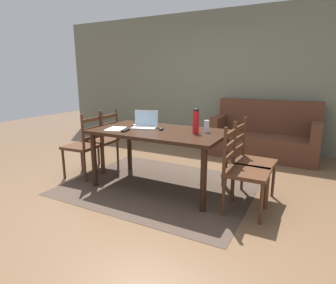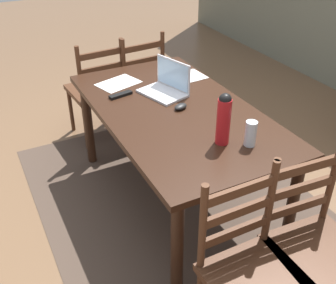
{
  "view_description": "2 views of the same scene",
  "coord_description": "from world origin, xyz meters",
  "px_view_note": "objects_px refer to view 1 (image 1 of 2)",
  "views": [
    {
      "loc": [
        1.74,
        -3.02,
        1.45
      ],
      "look_at": [
        0.09,
        0.07,
        0.6
      ],
      "focal_mm": 29.7,
      "sensor_mm": 36.0,
      "label": 1
    },
    {
      "loc": [
        2.1,
        -1.13,
        2.0
      ],
      "look_at": [
        -0.05,
        -0.03,
        0.49
      ],
      "focal_mm": 43.71,
      "sensor_mm": 36.0,
      "label": 2
    }
  ],
  "objects_px": {
    "chair_right_far": "(251,161)",
    "tv_remote": "(126,130)",
    "drinking_glass": "(207,126)",
    "computer_mouse": "(161,129)",
    "chair_right_near": "(243,171)",
    "chair_left_near": "(84,146)",
    "water_bottle": "(196,120)",
    "couch": "(264,137)",
    "laptop": "(145,123)",
    "chair_left_far": "(102,140)",
    "dining_table": "(159,137)"
  },
  "relations": [
    {
      "from": "dining_table",
      "to": "chair_left_far",
      "type": "relative_size",
      "value": 1.78
    },
    {
      "from": "chair_right_far",
      "to": "tv_remote",
      "type": "height_order",
      "value": "chair_right_far"
    },
    {
      "from": "dining_table",
      "to": "chair_right_near",
      "type": "bearing_deg",
      "value": -9.48
    },
    {
      "from": "chair_left_far",
      "to": "tv_remote",
      "type": "relative_size",
      "value": 5.59
    },
    {
      "from": "water_bottle",
      "to": "drinking_glass",
      "type": "relative_size",
      "value": 2.06
    },
    {
      "from": "chair_right_near",
      "to": "chair_left_far",
      "type": "xyz_separation_m",
      "value": [
        -2.27,
        0.38,
        0.0
      ]
    },
    {
      "from": "chair_left_near",
      "to": "laptop",
      "type": "relative_size",
      "value": 2.57
    },
    {
      "from": "chair_right_far",
      "to": "drinking_glass",
      "type": "relative_size",
      "value": 6.39
    },
    {
      "from": "chair_left_near",
      "to": "couch",
      "type": "height_order",
      "value": "couch"
    },
    {
      "from": "water_bottle",
      "to": "tv_remote",
      "type": "height_order",
      "value": "water_bottle"
    },
    {
      "from": "tv_remote",
      "to": "laptop",
      "type": "bearing_deg",
      "value": 63.1
    },
    {
      "from": "couch",
      "to": "chair_left_near",
      "type": "bearing_deg",
      "value": -131.99
    },
    {
      "from": "water_bottle",
      "to": "drinking_glass",
      "type": "height_order",
      "value": "water_bottle"
    },
    {
      "from": "chair_left_far",
      "to": "laptop",
      "type": "height_order",
      "value": "laptop"
    },
    {
      "from": "couch",
      "to": "computer_mouse",
      "type": "height_order",
      "value": "couch"
    },
    {
      "from": "chair_right_far",
      "to": "laptop",
      "type": "bearing_deg",
      "value": -174.72
    },
    {
      "from": "chair_left_near",
      "to": "chair_left_far",
      "type": "distance_m",
      "value": 0.38
    },
    {
      "from": "tv_remote",
      "to": "computer_mouse",
      "type": "bearing_deg",
      "value": 27.39
    },
    {
      "from": "chair_right_near",
      "to": "couch",
      "type": "height_order",
      "value": "couch"
    },
    {
      "from": "chair_left_far",
      "to": "laptop",
      "type": "relative_size",
      "value": 2.57
    },
    {
      "from": "chair_right_near",
      "to": "water_bottle",
      "type": "distance_m",
      "value": 0.83
    },
    {
      "from": "chair_left_near",
      "to": "tv_remote",
      "type": "height_order",
      "value": "chair_left_near"
    },
    {
      "from": "chair_left_near",
      "to": "chair_right_far",
      "type": "relative_size",
      "value": 1.0
    },
    {
      "from": "chair_left_near",
      "to": "chair_right_far",
      "type": "xyz_separation_m",
      "value": [
        2.27,
        0.38,
        0.0
      ]
    },
    {
      "from": "drinking_glass",
      "to": "computer_mouse",
      "type": "distance_m",
      "value": 0.58
    },
    {
      "from": "chair_left_near",
      "to": "water_bottle",
      "type": "height_order",
      "value": "water_bottle"
    },
    {
      "from": "chair_right_near",
      "to": "water_bottle",
      "type": "bearing_deg",
      "value": 160.54
    },
    {
      "from": "dining_table",
      "to": "laptop",
      "type": "bearing_deg",
      "value": 165.64
    },
    {
      "from": "couch",
      "to": "chair_right_near",
      "type": "bearing_deg",
      "value": -85.93
    },
    {
      "from": "dining_table",
      "to": "chair_left_near",
      "type": "relative_size",
      "value": 1.78
    },
    {
      "from": "chair_left_near",
      "to": "laptop",
      "type": "bearing_deg",
      "value": 15.81
    },
    {
      "from": "chair_left_near",
      "to": "chair_right_far",
      "type": "height_order",
      "value": "same"
    },
    {
      "from": "dining_table",
      "to": "laptop",
      "type": "relative_size",
      "value": 4.57
    },
    {
      "from": "laptop",
      "to": "water_bottle",
      "type": "bearing_deg",
      "value": -1.87
    },
    {
      "from": "dining_table",
      "to": "chair_left_near",
      "type": "distance_m",
      "value": 1.17
    },
    {
      "from": "chair_right_near",
      "to": "chair_left_near",
      "type": "bearing_deg",
      "value": 179.92
    },
    {
      "from": "chair_right_far",
      "to": "water_bottle",
      "type": "relative_size",
      "value": 3.1
    },
    {
      "from": "chair_left_near",
      "to": "computer_mouse",
      "type": "relative_size",
      "value": 9.5
    },
    {
      "from": "dining_table",
      "to": "drinking_glass",
      "type": "height_order",
      "value": "drinking_glass"
    },
    {
      "from": "chair_right_near",
      "to": "chair_left_near",
      "type": "distance_m",
      "value": 2.27
    },
    {
      "from": "chair_right_near",
      "to": "couch",
      "type": "relative_size",
      "value": 0.53
    },
    {
      "from": "dining_table",
      "to": "computer_mouse",
      "type": "distance_m",
      "value": 0.11
    },
    {
      "from": "drinking_glass",
      "to": "computer_mouse",
      "type": "xyz_separation_m",
      "value": [
        -0.56,
        -0.14,
        -0.06
      ]
    },
    {
      "from": "dining_table",
      "to": "computer_mouse",
      "type": "relative_size",
      "value": 16.92
    },
    {
      "from": "chair_left_far",
      "to": "chair_right_far",
      "type": "xyz_separation_m",
      "value": [
        2.27,
        -0.0,
        0.0
      ]
    },
    {
      "from": "dining_table",
      "to": "tv_remote",
      "type": "bearing_deg",
      "value": -143.68
    },
    {
      "from": "chair_left_far",
      "to": "chair_right_far",
      "type": "relative_size",
      "value": 1.0
    },
    {
      "from": "chair_right_far",
      "to": "drinking_glass",
      "type": "xyz_separation_m",
      "value": [
        -0.56,
        -0.03,
        0.37
      ]
    },
    {
      "from": "couch",
      "to": "tv_remote",
      "type": "relative_size",
      "value": 10.59
    },
    {
      "from": "tv_remote",
      "to": "dining_table",
      "type": "bearing_deg",
      "value": 25.68
    }
  ]
}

